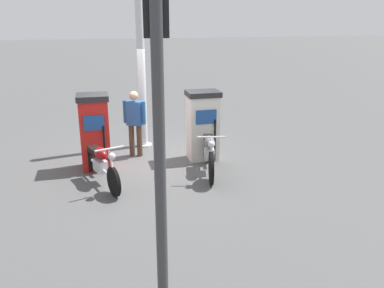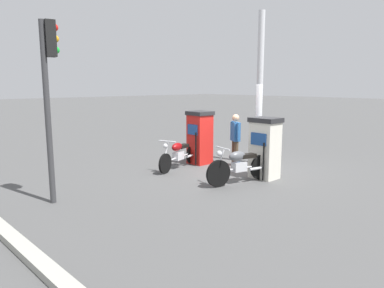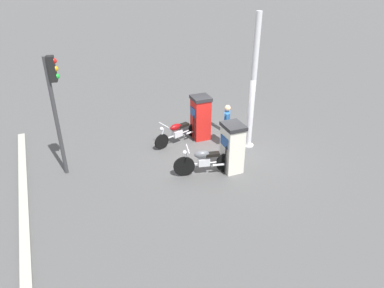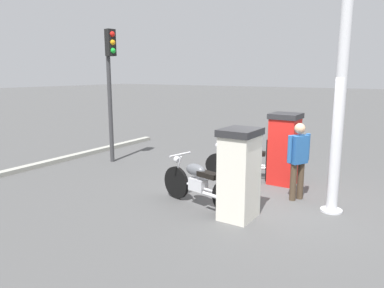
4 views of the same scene
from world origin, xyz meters
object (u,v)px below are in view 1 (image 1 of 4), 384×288
object	(u,v)px
motorcycle_far_pump	(209,152)
roadside_traffic_light	(158,88)
motorcycle_near_pump	(100,162)
canopy_support_pole	(141,58)
attendant_person	(135,120)
fuel_pump_near	(95,131)
fuel_pump_far	(203,125)

from	to	relation	value
motorcycle_far_pump	roadside_traffic_light	size ratio (longest dim) A/B	0.53
motorcycle_near_pump	canopy_support_pole	bearing A→B (deg)	152.60
motorcycle_far_pump	canopy_support_pole	bearing A→B (deg)	-153.88
attendant_person	roadside_traffic_light	bearing A→B (deg)	-3.61
fuel_pump_near	motorcycle_near_pump	distance (m)	1.02
fuel_pump_near	attendant_person	distance (m)	1.12
canopy_support_pole	fuel_pump_near	bearing A→B (deg)	-42.45
attendant_person	roadside_traffic_light	world-z (taller)	roadside_traffic_light
fuel_pump_far	canopy_support_pole	distance (m)	2.33
fuel_pump_near	motorcycle_near_pump	size ratio (longest dim) A/B	0.83
motorcycle_far_pump	fuel_pump_far	bearing A→B (deg)	173.04
fuel_pump_near	canopy_support_pole	distance (m)	2.33
fuel_pump_far	attendant_person	xyz separation A→B (m)	(-0.60, -1.52, 0.08)
fuel_pump_far	attendant_person	distance (m)	1.64
fuel_pump_far	motorcycle_far_pump	world-z (taller)	fuel_pump_far
motorcycle_near_pump	fuel_pump_near	bearing A→B (deg)	-176.74
fuel_pump_near	motorcycle_near_pump	bearing A→B (deg)	3.26
motorcycle_near_pump	attendant_person	distance (m)	1.84
fuel_pump_near	roadside_traffic_light	bearing A→B (deg)	7.00
motorcycle_far_pump	attendant_person	distance (m)	2.11
motorcycle_near_pump	canopy_support_pole	xyz separation A→B (m)	(-2.31, 1.19, 1.82)
motorcycle_near_pump	motorcycle_far_pump	bearing A→B (deg)	91.05
attendant_person	roadside_traffic_light	distance (m)	5.75
motorcycle_near_pump	fuel_pump_far	bearing A→B (deg)	111.28
motorcycle_far_pump	attendant_person	size ratio (longest dim) A/B	1.26
fuel_pump_near	attendant_person	size ratio (longest dim) A/B	1.05
canopy_support_pole	motorcycle_far_pump	bearing A→B (deg)	26.12
attendant_person	canopy_support_pole	world-z (taller)	canopy_support_pole
roadside_traffic_light	canopy_support_pole	size ratio (longest dim) A/B	0.80
fuel_pump_near	motorcycle_far_pump	distance (m)	2.55
motorcycle_near_pump	attendant_person	size ratio (longest dim) A/B	1.27
fuel_pump_near	motorcycle_near_pump	xyz separation A→B (m)	(0.94, 0.05, -0.40)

